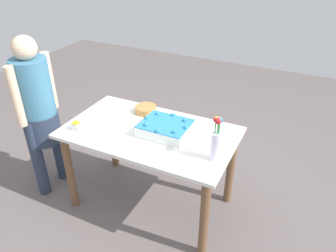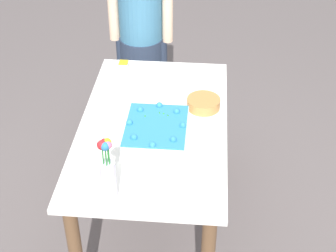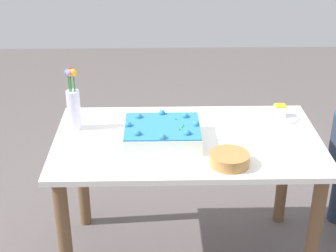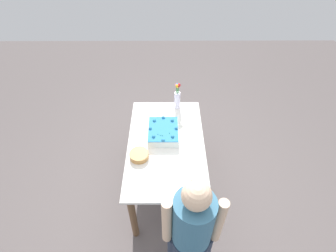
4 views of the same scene
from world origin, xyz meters
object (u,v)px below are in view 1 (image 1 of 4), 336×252
at_px(sheet_cake, 166,128).
at_px(flower_vase, 216,141).
at_px(serving_plate_with_slice, 77,128).
at_px(person_standing, 38,108).
at_px(fruit_bowl, 146,109).
at_px(cake_knife, 110,125).

xyz_separation_m(sheet_cake, flower_vase, (0.47, -0.17, 0.11)).
relative_size(sheet_cake, serving_plate_with_slice, 1.80).
distance_m(serving_plate_with_slice, person_standing, 0.47).
height_order(serving_plate_with_slice, person_standing, person_standing).
distance_m(fruit_bowl, person_standing, 0.94).
bearing_deg(fruit_bowl, sheet_cake, -37.19).
height_order(sheet_cake, flower_vase, flower_vase).
bearing_deg(serving_plate_with_slice, fruit_bowl, 55.75).
relative_size(serving_plate_with_slice, flower_vase, 0.63).
height_order(serving_plate_with_slice, fruit_bowl, serving_plate_with_slice).
bearing_deg(serving_plate_with_slice, person_standing, 173.44).
relative_size(sheet_cake, cake_knife, 1.92).
relative_size(cake_knife, fruit_bowl, 1.06).
bearing_deg(serving_plate_with_slice, cake_knife, 42.93).
bearing_deg(flower_vase, fruit_bowl, 152.79).
distance_m(serving_plate_with_slice, cake_knife, 0.27).
height_order(cake_knife, person_standing, person_standing).
xyz_separation_m(flower_vase, fruit_bowl, (-0.79, 0.41, -0.13)).
bearing_deg(person_standing, cake_knife, 11.03).
relative_size(sheet_cake, fruit_bowl, 2.03).
distance_m(cake_knife, fruit_bowl, 0.38).
distance_m(flower_vase, fruit_bowl, 0.90).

